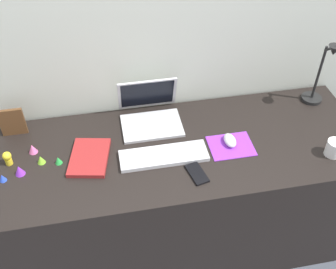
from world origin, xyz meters
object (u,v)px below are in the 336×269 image
Objects in this scene: keyboard at (164,156)px; toy_figurine_green at (58,160)px; cell_phone at (197,173)px; toy_figurine_yellow at (7,158)px; toy_figurine_purple at (19,170)px; coffee_mug at (334,148)px; toy_figurine_blue at (2,178)px; picture_frame at (12,122)px; laptop at (150,111)px; toy_figurine_lime at (41,159)px; toy_figurine_pink at (33,149)px; notebook_pad at (89,157)px; desk_lamp at (322,75)px; mouse at (230,140)px.

keyboard is 0.48m from toy_figurine_green.
toy_figurine_yellow is (-0.83, 0.22, 0.03)m from cell_phone.
toy_figurine_purple is at bearing -53.97° from toy_figurine_yellow.
coffee_mug reaches higher than toy_figurine_green.
toy_figurine_yellow reaches higher than toy_figurine_blue.
laptop is at bearing -1.34° from picture_frame.
toy_figurine_pink is at bearing 117.78° from toy_figurine_lime.
cell_phone is 0.63m from toy_figurine_green.
toy_figurine_lime is at bearing -7.97° from toy_figurine_yellow.
toy_figurine_lime reaches higher than notebook_pad.
toy_figurine_pink is (-1.47, -0.11, -0.15)m from desk_lamp.
mouse is 0.26× the size of desk_lamp.
desk_lamp is at bearing 9.38° from toy_figurine_blue.
picture_frame is at bearing 157.05° from notebook_pad.
keyboard is at bearing -6.41° from toy_figurine_green.
toy_figurine_blue is (-0.85, 0.12, 0.01)m from cell_phone.
cell_phone is 0.65m from coffee_mug.
toy_figurine_green is (-1.26, 0.18, -0.02)m from coffee_mug.
desk_lamp is 1.56× the size of notebook_pad.
notebook_pad is 3.43× the size of toy_figurine_yellow.
toy_figurine_blue is at bearing -153.71° from toy_figurine_lime.
toy_figurine_blue is 0.25m from toy_figurine_green.
keyboard is at bearing -163.68° from desk_lamp.
toy_figurine_blue is at bearing -157.42° from laptop.
desk_lamp is 1.48m from toy_figurine_pink.
keyboard is 0.79m from coffee_mug.
mouse reaches higher than cell_phone.
notebook_pad is 5.22× the size of toy_figurine_pink.
picture_frame is at bearing 165.35° from mouse.
keyboard is 11.14× the size of toy_figurine_green.
coffee_mug is at bearing -8.49° from toy_figurine_lime.
toy_figurine_lime is at bearing -62.22° from toy_figurine_pink.
laptop is 0.39m from notebook_pad.
toy_figurine_purple reaches higher than cell_phone.
toy_figurine_yellow is 1.98× the size of toy_figurine_blue.
toy_figurine_purple is (-0.65, 0.02, 0.01)m from keyboard.
notebook_pad is 0.37m from toy_figurine_yellow.
laptop is 0.90m from desk_lamp.
toy_figurine_yellow is (-0.68, -0.19, -0.01)m from laptop.
cell_phone is 0.86m from toy_figurine_blue.
toy_figurine_yellow is at bearing -151.49° from toy_figurine_pink.
toy_figurine_blue is at bearing -158.67° from notebook_pad.
toy_figurine_lime is at bearing -158.57° from laptop.
desk_lamp is 10.15× the size of toy_figurine_green.
picture_frame reaches higher than keyboard.
picture_frame reaches higher than toy_figurine_blue.
coffee_mug is at bearing -11.34° from toy_figurine_pink.
laptop is at bearing 178.17° from desk_lamp.
laptop is 7.32× the size of toy_figurine_lime.
notebook_pad is 4.91× the size of toy_figurine_purple.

